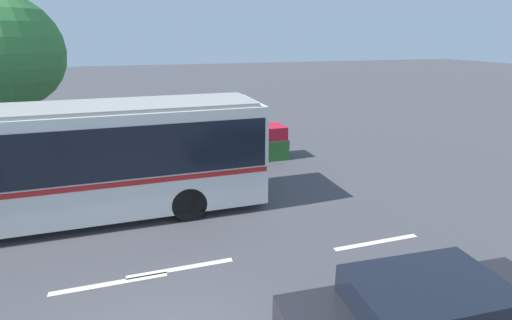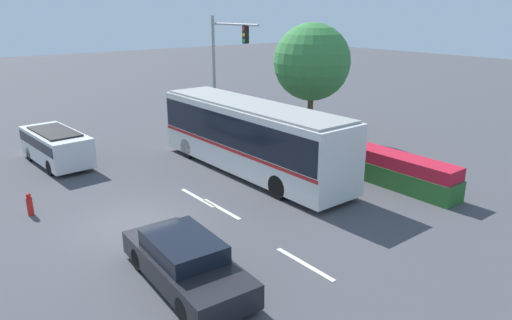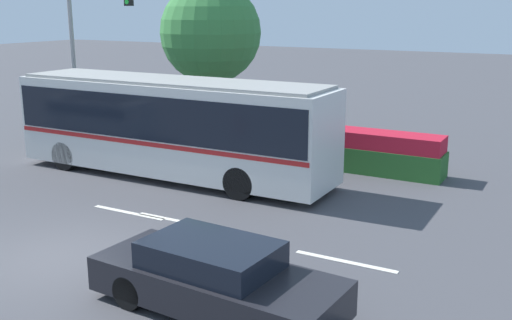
{
  "view_description": "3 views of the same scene",
  "coord_description": "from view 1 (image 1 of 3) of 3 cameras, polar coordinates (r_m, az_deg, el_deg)",
  "views": [
    {
      "loc": [
        0.2,
        -4.48,
        5.05
      ],
      "look_at": [
        3.44,
        5.69,
        1.6
      ],
      "focal_mm": 26.97,
      "sensor_mm": 36.0,
      "label": 1
    },
    {
      "loc": [
        14.67,
        -5.99,
        7.28
      ],
      "look_at": [
        0.77,
        5.03,
        1.59
      ],
      "focal_mm": 33.01,
      "sensor_mm": 36.0,
      "label": 2
    },
    {
      "loc": [
        10.14,
        -9.08,
        5.54
      ],
      "look_at": [
        3.03,
        3.78,
        1.82
      ],
      "focal_mm": 42.57,
      "sensor_mm": 36.0,
      "label": 3
    }
  ],
  "objects": [
    {
      "name": "city_bus",
      "position": [
        11.87,
        -26.8,
        0.34
      ],
      "size": [
        11.24,
        2.62,
        3.27
      ],
      "rotation": [
        0.0,
        0.0,
        3.15
      ],
      "color": "silver",
      "rests_on": "ground"
    },
    {
      "name": "sedan_foreground",
      "position": [
        7.37,
        24.17,
        -20.59
      ],
      "size": [
        4.93,
        2.12,
        1.35
      ],
      "rotation": [
        0.0,
        0.0,
        -0.06
      ],
      "color": "black",
      "rests_on": "ground"
    },
    {
      "name": "flowering_hedge",
      "position": [
        15.93,
        -6.63,
        1.92
      ],
      "size": [
        6.45,
        1.21,
        1.42
      ],
      "color": "#286028",
      "rests_on": "ground"
    },
    {
      "name": "street_tree_left",
      "position": [
        18.16,
        -33.14,
        13.26
      ],
      "size": [
        4.33,
        4.33,
        6.64
      ],
      "color": "brown",
      "rests_on": "ground"
    },
    {
      "name": "lane_stripe_near",
      "position": [
        10.55,
        17.45,
        -11.57
      ],
      "size": [
        2.4,
        0.16,
        0.01
      ],
      "primitive_type": "cube",
      "color": "silver",
      "rests_on": "ground"
    },
    {
      "name": "lane_stripe_mid",
      "position": [
        9.26,
        -11.06,
        -15.5
      ],
      "size": [
        2.4,
        0.16,
        0.01
      ],
      "primitive_type": "cube",
      "color": "silver",
      "rests_on": "ground"
    },
    {
      "name": "lane_stripe_far",
      "position": [
        9.18,
        -20.86,
        -16.78
      ],
      "size": [
        2.4,
        0.16,
        0.01
      ],
      "primitive_type": "cube",
      "color": "silver",
      "rests_on": "ground"
    }
  ]
}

